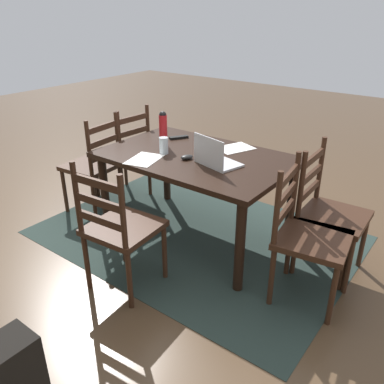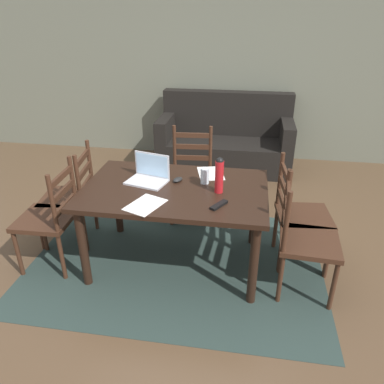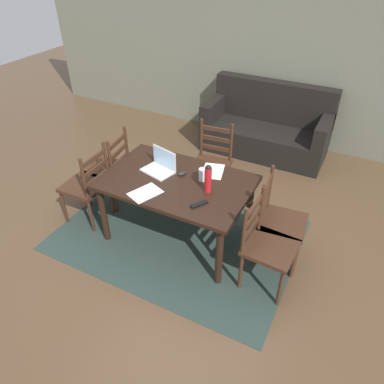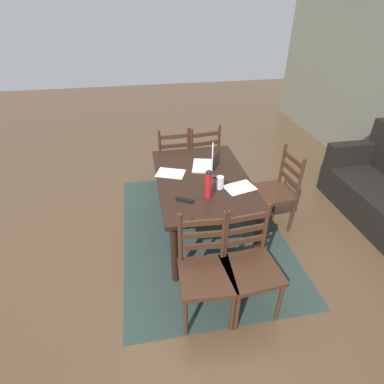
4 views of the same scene
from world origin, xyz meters
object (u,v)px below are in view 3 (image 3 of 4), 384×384
object	(u,v)px
chair_right_far	(279,221)
chair_far_head	(211,164)
laptop	(161,165)
tv_remote	(199,204)
chair_left_far	(109,169)
chair_right_near	(267,245)
water_bottle	(208,178)
couch	(266,128)
chair_left_near	(87,185)
computer_mouse	(182,173)
drinking_glass	(202,175)
dining_table	(177,188)

from	to	relation	value
chair_right_far	chair_far_head	xyz separation A→B (m)	(-1.04, 0.66, 0.00)
laptop	tv_remote	xyz separation A→B (m)	(0.62, -0.35, -0.05)
chair_left_far	laptop	world-z (taller)	laptop
chair_left_far	tv_remote	xyz separation A→B (m)	(1.41, -0.45, 0.28)
chair_right_far	chair_far_head	distance (m)	1.23
chair_right_near	water_bottle	size ratio (longest dim) A/B	3.26
couch	laptop	size ratio (longest dim) A/B	4.93
chair_left_near	water_bottle	world-z (taller)	water_bottle
chair_far_head	computer_mouse	distance (m)	0.79
chair_left_far	drinking_glass	size ratio (longest dim) A/B	7.20
chair_far_head	water_bottle	xyz separation A→B (m)	(0.36, -0.88, 0.42)
chair_right_far	drinking_glass	distance (m)	0.88
couch	chair_left_far	bearing A→B (deg)	-120.94
chair_left_near	tv_remote	distance (m)	1.44
chair_right_far	chair_right_near	bearing A→B (deg)	-90.01
computer_mouse	laptop	bearing A→B (deg)	-148.79
chair_right_near	computer_mouse	world-z (taller)	chair_right_near
chair_right_near	chair_far_head	distance (m)	1.47
chair_left_near	laptop	xyz separation A→B (m)	(0.79, 0.29, 0.33)
water_bottle	drinking_glass	distance (m)	0.22
chair_left_far	water_bottle	bearing A→B (deg)	-9.06
couch	chair_left_near	bearing A→B (deg)	-116.85
dining_table	laptop	size ratio (longest dim) A/B	4.07
laptop	dining_table	bearing A→B (deg)	-22.07
laptop	computer_mouse	size ratio (longest dim) A/B	3.65
chair_left_far	couch	size ratio (longest dim) A/B	0.53
chair_right_near	chair_far_head	world-z (taller)	same
chair_left_far	laptop	distance (m)	0.87
dining_table	chair_left_near	size ratio (longest dim) A/B	1.57
chair_right_near	tv_remote	distance (m)	0.71
water_bottle	computer_mouse	distance (m)	0.41
chair_left_far	water_bottle	world-z (taller)	water_bottle
dining_table	laptop	world-z (taller)	laptop
laptop	tv_remote	size ratio (longest dim) A/B	2.15
couch	chair_right_far	bearing A→B (deg)	-69.55
chair_right_near	computer_mouse	distance (m)	1.12
chair_right_near	chair_far_head	xyz separation A→B (m)	(-1.04, 1.04, 0.00)
chair_left_far	chair_far_head	size ratio (longest dim) A/B	1.00
chair_right_near	water_bottle	world-z (taller)	water_bottle
water_bottle	computer_mouse	size ratio (longest dim) A/B	2.92
chair_left_far	drinking_glass	world-z (taller)	chair_left_far
dining_table	chair_far_head	distance (m)	0.87
chair_far_head	laptop	world-z (taller)	laptop
chair_right_far	couch	distance (m)	2.28
tv_remote	drinking_glass	bearing A→B (deg)	-36.69
chair_far_head	water_bottle	distance (m)	1.04
couch	laptop	distance (m)	2.32
chair_left_far	computer_mouse	xyz separation A→B (m)	(1.03, -0.08, 0.29)
chair_left_near	computer_mouse	world-z (taller)	chair_left_near
chair_left_near	computer_mouse	distance (m)	1.11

